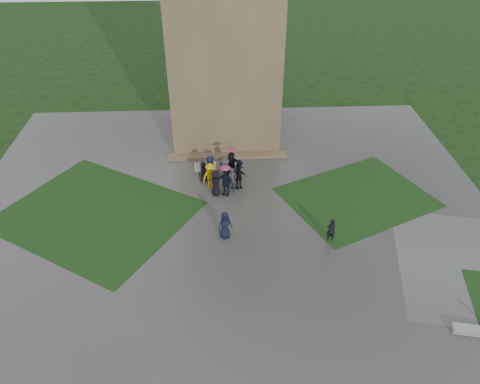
{
  "coord_description": "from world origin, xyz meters",
  "views": [
    {
      "loc": [
        -0.49,
        -19.79,
        18.29
      ],
      "look_at": [
        0.66,
        4.31,
        1.2
      ],
      "focal_mm": 35.0,
      "sensor_mm": 36.0,
      "label": 1
    }
  ],
  "objects_px": {
    "bench": "(206,169)",
    "pedestrian_mid": "(225,225)",
    "pedestrian_near": "(331,230)",
    "tower": "(224,19)"
  },
  "relations": [
    {
      "from": "bench",
      "to": "pedestrian_mid",
      "type": "xyz_separation_m",
      "value": [
        1.24,
        -6.91,
        0.43
      ]
    },
    {
      "from": "tower",
      "to": "pedestrian_near",
      "type": "height_order",
      "value": "tower"
    },
    {
      "from": "tower",
      "to": "bench",
      "type": "relative_size",
      "value": 11.67
    },
    {
      "from": "pedestrian_mid",
      "to": "pedestrian_near",
      "type": "distance_m",
      "value": 6.18
    },
    {
      "from": "bench",
      "to": "pedestrian_mid",
      "type": "height_order",
      "value": "pedestrian_mid"
    },
    {
      "from": "pedestrian_near",
      "to": "pedestrian_mid",
      "type": "bearing_deg",
      "value": -19.05
    },
    {
      "from": "bench",
      "to": "pedestrian_mid",
      "type": "relative_size",
      "value": 0.87
    },
    {
      "from": "bench",
      "to": "pedestrian_near",
      "type": "xyz_separation_m",
      "value": [
        7.4,
        -7.48,
        0.31
      ]
    },
    {
      "from": "tower",
      "to": "pedestrian_near",
      "type": "xyz_separation_m",
      "value": [
        5.8,
        -14.15,
        -8.22
      ]
    },
    {
      "from": "pedestrian_near",
      "to": "tower",
      "type": "bearing_deg",
      "value": -81.44
    }
  ]
}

